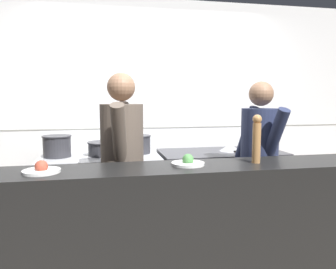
# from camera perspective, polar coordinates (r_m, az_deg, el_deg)

# --- Properties ---
(wall_back_tiled) EXTENTS (8.00, 0.06, 2.60)m
(wall_back_tiled) POSITION_cam_1_polar(r_m,az_deg,el_deg) (3.82, -2.60, 3.47)
(wall_back_tiled) COLOR white
(wall_back_tiled) RESTS_ON ground_plane
(oven_range) EXTENTS (1.19, 0.71, 0.91)m
(oven_range) POSITION_cam_1_polar(r_m,az_deg,el_deg) (3.52, -11.51, -10.89)
(oven_range) COLOR #232326
(oven_range) RESTS_ON ground_plane
(prep_counter) EXTENTS (1.34, 0.65, 0.91)m
(prep_counter) POSITION_cam_1_polar(r_m,az_deg,el_deg) (3.75, 9.20, -9.84)
(prep_counter) COLOR #38383D
(prep_counter) RESTS_ON ground_plane
(pass_counter) EXTENTS (3.20, 0.45, 1.04)m
(pass_counter) POSITION_cam_1_polar(r_m,az_deg,el_deg) (2.43, 5.97, -17.49)
(pass_counter) COLOR black
(pass_counter) RESTS_ON ground_plane
(stock_pot) EXTENTS (0.29, 0.29, 0.21)m
(stock_pot) POSITION_cam_1_polar(r_m,az_deg,el_deg) (3.44, -18.75, -1.85)
(stock_pot) COLOR #2D2D33
(stock_pot) RESTS_ON oven_range
(sauce_pot) EXTENTS (0.34, 0.34, 0.14)m
(sauce_pot) POSITION_cam_1_polar(r_m,az_deg,el_deg) (3.41, -11.07, -2.32)
(sauce_pot) COLOR #2D2D33
(sauce_pot) RESTS_ON oven_range
(braising_pot) EXTENTS (0.23, 0.23, 0.19)m
(braising_pot) POSITION_cam_1_polar(r_m,az_deg,el_deg) (3.48, -4.90, -1.61)
(braising_pot) COLOR #2D2D33
(braising_pot) RESTS_ON oven_range
(mixing_bowl_steel) EXTENTS (0.23, 0.23, 0.08)m
(mixing_bowl_steel) POSITION_cam_1_polar(r_m,az_deg,el_deg) (3.69, 10.76, -2.23)
(mixing_bowl_steel) COLOR #B7BABF
(mixing_bowl_steel) RESTS_ON prep_counter
(chefs_knife) EXTENTS (0.33, 0.10, 0.02)m
(chefs_knife) POSITION_cam_1_polar(r_m,az_deg,el_deg) (3.64, 13.43, -2.94)
(chefs_knife) COLOR #B7BABF
(chefs_knife) RESTS_ON prep_counter
(plated_dish_main) EXTENTS (0.23, 0.23, 0.08)m
(plated_dish_main) POSITION_cam_1_polar(r_m,az_deg,el_deg) (2.18, -21.17, -5.72)
(plated_dish_main) COLOR white
(plated_dish_main) RESTS_ON pass_counter
(plated_dish_appetiser) EXTENTS (0.23, 0.23, 0.08)m
(plated_dish_appetiser) POSITION_cam_1_polar(r_m,az_deg,el_deg) (2.26, 3.50, -4.85)
(plated_dish_appetiser) COLOR white
(plated_dish_appetiser) RESTS_ON pass_counter
(pepper_mill) EXTENTS (0.06, 0.06, 0.34)m
(pepper_mill) POSITION_cam_1_polar(r_m,az_deg,el_deg) (2.39, 15.18, -0.57)
(pepper_mill) COLOR #AD7A47
(pepper_mill) RESTS_ON pass_counter
(chef_head_cook) EXTENTS (0.39, 0.74, 1.69)m
(chef_head_cook) POSITION_cam_1_polar(r_m,az_deg,el_deg) (2.70, -7.94, -5.51)
(chef_head_cook) COLOR black
(chef_head_cook) RESTS_ON ground_plane
(chef_sous) EXTENTS (0.39, 0.72, 1.64)m
(chef_sous) POSITION_cam_1_polar(r_m,az_deg,el_deg) (3.09, 15.55, -4.73)
(chef_sous) COLOR black
(chef_sous) RESTS_ON ground_plane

